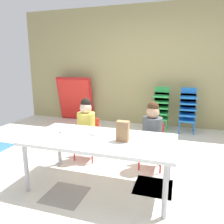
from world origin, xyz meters
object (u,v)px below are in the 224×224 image
(kid_chair_blue_stack, at_px, (188,108))
(paper_plate_near_edge, at_px, (64,132))
(craft_table, at_px, (101,142))
(donut_powdered_on_plate, at_px, (64,131))
(kid_chair_green_stack, at_px, (161,106))
(seated_child_near_camera, at_px, (86,123))
(seated_child_middle_seat, at_px, (152,129))
(folded_activity_table, at_px, (75,99))
(paper_bag_brown, at_px, (123,131))
(donut_powdered_loose, at_px, (94,133))

(kid_chair_blue_stack, xyz_separation_m, paper_plate_near_edge, (-1.48, -2.43, 0.07))
(craft_table, height_order, donut_powdered_on_plate, donut_powdered_on_plate)
(kid_chair_green_stack, distance_m, kid_chair_blue_stack, 0.54)
(seated_child_near_camera, bearing_deg, seated_child_middle_seat, 0.00)
(donut_powdered_on_plate, bearing_deg, craft_table, -5.19)
(folded_activity_table, xyz_separation_m, donut_powdered_on_plate, (1.17, -2.63, 0.07))
(folded_activity_table, height_order, paper_plate_near_edge, folded_activity_table)
(kid_chair_blue_stack, xyz_separation_m, donut_powdered_on_plate, (-1.48, -2.43, 0.09))
(kid_chair_blue_stack, bearing_deg, seated_child_middle_seat, -105.05)
(craft_table, bearing_deg, kid_chair_blue_stack, 68.17)
(kid_chair_green_stack, height_order, donut_powdered_on_plate, kid_chair_green_stack)
(kid_chair_green_stack, relative_size, paper_bag_brown, 4.18)
(folded_activity_table, bearing_deg, seated_child_middle_seat, -43.44)
(seated_child_near_camera, xyz_separation_m, kid_chair_blue_stack, (1.45, 1.84, -0.04))
(craft_table, height_order, kid_chair_blue_stack, kid_chair_blue_stack)
(seated_child_near_camera, xyz_separation_m, donut_powdered_on_plate, (-0.03, -0.59, 0.06))
(paper_plate_near_edge, xyz_separation_m, donut_powdered_loose, (0.37, 0.05, 0.01))
(seated_child_near_camera, distance_m, kid_chair_green_stack, 2.05)
(paper_plate_near_edge, distance_m, donut_powdered_on_plate, 0.02)
(kid_chair_green_stack, xyz_separation_m, paper_bag_brown, (-0.19, -2.49, 0.18))
(craft_table, xyz_separation_m, donut_powdered_on_plate, (-0.49, 0.04, 0.07))
(paper_plate_near_edge, bearing_deg, donut_powdered_loose, 8.20)
(craft_table, bearing_deg, seated_child_middle_seat, 52.03)
(seated_child_near_camera, relative_size, kid_chair_green_stack, 1.00)
(kid_chair_blue_stack, bearing_deg, paper_plate_near_edge, -121.37)
(kid_chair_green_stack, distance_m, paper_bag_brown, 2.50)
(paper_plate_near_edge, bearing_deg, kid_chair_green_stack, 68.84)
(kid_chair_blue_stack, relative_size, donut_powdered_loose, 8.91)
(kid_chair_green_stack, bearing_deg, donut_powdered_loose, -103.51)
(paper_plate_near_edge, bearing_deg, seated_child_middle_seat, 30.98)
(seated_child_middle_seat, xyz_separation_m, folded_activity_table, (-2.16, 2.04, -0.02))
(paper_plate_near_edge, height_order, donut_powdered_loose, donut_powdered_loose)
(seated_child_near_camera, height_order, seated_child_middle_seat, same)
(kid_chair_blue_stack, bearing_deg, folded_activity_table, 175.54)
(kid_chair_blue_stack, height_order, donut_powdered_loose, kid_chair_blue_stack)
(donut_powdered_loose, bearing_deg, folded_activity_table, 120.80)
(seated_child_middle_seat, bearing_deg, kid_chair_blue_stack, 74.95)
(paper_bag_brown, bearing_deg, kid_chair_green_stack, 85.67)
(seated_child_middle_seat, height_order, paper_bag_brown, seated_child_middle_seat)
(craft_table, height_order, seated_child_near_camera, seated_child_near_camera)
(seated_child_middle_seat, bearing_deg, paper_plate_near_edge, -149.02)
(kid_chair_green_stack, distance_m, donut_powdered_on_plate, 2.61)
(kid_chair_blue_stack, height_order, paper_plate_near_edge, kid_chair_blue_stack)
(kid_chair_blue_stack, height_order, paper_bag_brown, kid_chair_blue_stack)
(craft_table, relative_size, donut_powdered_loose, 16.05)
(kid_chair_green_stack, bearing_deg, seated_child_near_camera, -116.25)
(craft_table, bearing_deg, paper_plate_near_edge, 174.81)
(kid_chair_green_stack, relative_size, donut_powdered_loose, 8.91)
(paper_bag_brown, bearing_deg, seated_child_middle_seat, 70.17)
(seated_child_middle_seat, relative_size, donut_powdered_loose, 8.89)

